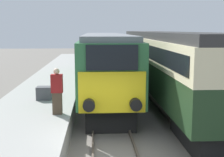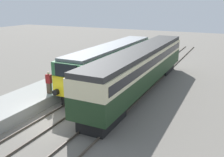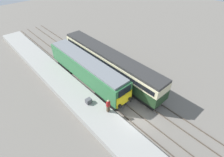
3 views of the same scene
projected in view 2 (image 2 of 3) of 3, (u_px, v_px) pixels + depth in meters
The scene contains 8 objects.
ground_plane at pixel (50, 121), 16.89m from camera, with size 120.00×120.00×0.00m, color slate.
platform_left at pixel (75, 79), 25.03m from camera, with size 3.50×50.00×0.84m.
rails_near_track at pixel (88, 97), 21.17m from camera, with size 1.51×60.00×0.14m.
rails_far_track at pixel (125, 104), 19.73m from camera, with size 1.50×60.00×0.14m.
locomotive at pixel (112, 62), 24.60m from camera, with size 2.70×15.58×3.80m.
passenger_carriage at pixel (142, 65), 22.21m from camera, with size 2.75×19.13×3.93m.
person_on_platform at pixel (49, 83), 19.50m from camera, with size 0.44×0.26×1.77m.
luggage_crate at pixel (61, 79), 22.30m from camera, with size 0.70×0.56×0.60m.
Camera 2 is at (10.55, -11.89, 7.69)m, focal length 40.00 mm.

